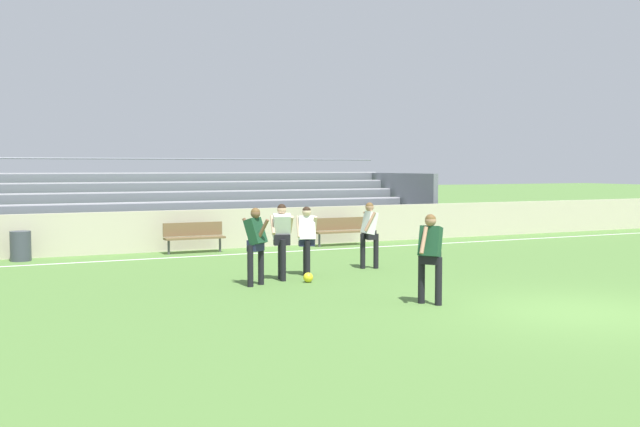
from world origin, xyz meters
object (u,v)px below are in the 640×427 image
at_px(bench_near_bin, 194,234).
at_px(player_white_overlapping, 307,235).
at_px(trash_bin, 21,246).
at_px(soccer_ball, 308,277).
at_px(bench_near_wall_gap, 340,229).
at_px(bleacher_stand, 181,205).
at_px(player_dark_pressing_high, 430,251).
at_px(player_white_trailing_run, 282,235).
at_px(player_dark_wide_right, 256,239).
at_px(player_white_on_ball, 369,229).

distance_m(bench_near_bin, player_white_overlapping, 5.81).
relative_size(trash_bin, soccer_ball, 3.69).
relative_size(bench_near_wall_gap, player_white_overlapping, 1.11).
relative_size(bleacher_stand, player_dark_pressing_high, 10.68).
bearing_deg(player_dark_pressing_high, player_white_trailing_run, 108.44).
xyz_separation_m(bench_near_wall_gap, player_dark_pressing_high, (-3.28, -10.06, 0.45)).
xyz_separation_m(trash_bin, player_dark_pressing_high, (6.37, -10.21, 0.59)).
distance_m(player_dark_pressing_high, player_dark_wide_right, 4.06).
xyz_separation_m(bleacher_stand, bench_near_bin, (-0.68, -3.88, -0.68)).
bearing_deg(soccer_ball, trash_bin, 128.54).
xyz_separation_m(player_white_trailing_run, player_dark_pressing_high, (1.32, -3.95, -0.03)).
relative_size(player_white_on_ball, player_dark_wide_right, 0.99).
height_order(bench_near_wall_gap, player_white_overlapping, player_white_overlapping).
bearing_deg(player_white_overlapping, player_dark_wide_right, -150.56).
bearing_deg(player_white_on_ball, bench_near_wall_gap, 70.42).
bearing_deg(trash_bin, player_white_trailing_run, -51.10).
distance_m(bench_near_wall_gap, player_white_trailing_run, 7.66).
bearing_deg(player_dark_pressing_high, player_white_on_ball, 73.60).
xyz_separation_m(bench_near_bin, player_white_overlapping, (1.07, -5.69, 0.41)).
distance_m(bench_near_wall_gap, player_dark_wide_right, 8.56).
relative_size(trash_bin, player_dark_wide_right, 0.48).
height_order(player_white_on_ball, soccer_ball, player_white_on_ball).
distance_m(player_white_trailing_run, player_white_overlapping, 0.90).
xyz_separation_m(bench_near_bin, player_white_on_ball, (2.99, -5.27, 0.44)).
height_order(player_white_trailing_run, player_dark_wide_right, player_white_trailing_run).
height_order(bench_near_bin, player_white_on_ball, player_white_on_ball).
height_order(bleacher_stand, soccer_ball, bleacher_stand).
height_order(bench_near_bin, player_dark_pressing_high, player_dark_pressing_high).
height_order(player_white_overlapping, soccer_ball, player_white_overlapping).
bearing_deg(bench_near_wall_gap, player_dark_pressing_high, -108.08).
distance_m(bleacher_stand, player_dark_wide_right, 10.56).
relative_size(bench_near_wall_gap, soccer_ball, 8.18).
bearing_deg(bench_near_wall_gap, soccer_ball, -122.25).
bearing_deg(player_white_overlapping, soccer_ball, -112.83).
distance_m(trash_bin, player_white_on_ball, 9.50).
xyz_separation_m(trash_bin, player_white_overlapping, (5.85, -5.85, 0.55)).
height_order(bench_near_bin, trash_bin, bench_near_bin).
height_order(player_dark_pressing_high, player_dark_wide_right, player_dark_pressing_high).
xyz_separation_m(player_dark_pressing_high, player_dark_wide_right, (-2.13, 3.45, -0.00)).
bearing_deg(bench_near_wall_gap, player_white_overlapping, -123.71).
relative_size(player_white_overlapping, player_dark_pressing_high, 0.97).
relative_size(bleacher_stand, bench_near_wall_gap, 9.96).
relative_size(bench_near_bin, player_dark_wide_right, 1.07).
bearing_deg(bench_near_bin, bench_near_wall_gap, 0.00).
bearing_deg(player_white_on_ball, player_white_trailing_run, -162.94).
bearing_deg(player_white_on_ball, soccer_ball, -149.00).
bearing_deg(player_white_on_ball, bench_near_bin, 119.59).
xyz_separation_m(trash_bin, player_white_on_ball, (7.77, -5.42, 0.58)).
distance_m(bleacher_stand, bench_near_wall_gap, 5.75).
height_order(trash_bin, player_dark_wide_right, player_dark_wide_right).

